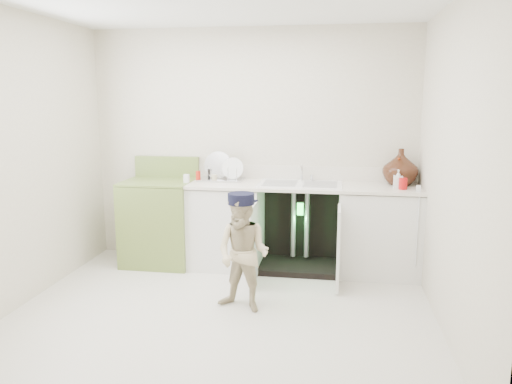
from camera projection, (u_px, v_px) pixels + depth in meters
ground at (222, 313)px, 4.18m from camera, size 3.50×3.50×0.00m
room_shell at (220, 165)px, 3.94m from camera, size 6.00×5.50×1.26m
counter_run at (304, 224)px, 5.17m from camera, size 2.44×1.02×1.27m
avocado_stove at (160, 220)px, 5.38m from camera, size 0.73×0.65×1.13m
repair_worker at (243, 252)px, 4.15m from camera, size 0.74×1.01×1.00m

